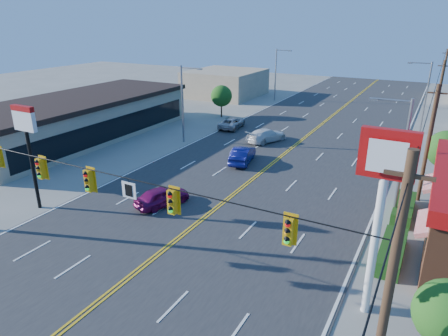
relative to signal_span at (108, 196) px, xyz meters
The scene contains 20 objects.
ground 4.89m from the signal_span, ahead, with size 160.00×160.00×0.00m, color gray.
road 20.58m from the signal_span, 89.66° to the left, with size 20.00×120.00×0.06m, color #2D2D30.
signal_span is the anchor object (origin of this frame).
kfc_pylon 11.87m from the signal_span, 19.78° to the left, with size 2.20×0.36×8.50m.
strip_mall 28.46m from the signal_span, 140.56° to the left, with size 10.40×26.40×4.40m.
pizza_hut_sign 11.60m from the signal_span, 159.81° to the left, with size 1.90×0.30×6.85m.
streetlight_se 17.76m from the signal_span, 52.06° to the left, with size 2.55×0.25×8.00m.
streetlight_ne 39.54m from the signal_span, 73.98° to the left, with size 2.55×0.25×8.00m.
streetlight_sw 24.46m from the signal_span, 115.88° to the left, with size 2.55×0.25×8.00m.
streetlight_nw 49.17m from the signal_span, 102.54° to the left, with size 2.55×0.25×8.00m.
utility_pole_near 21.82m from the signal_span, 55.61° to the left, with size 0.28×0.28×8.40m, color #47301E.
utility_pole_mid 38.06m from the signal_span, 71.11° to the left, with size 0.28×0.28×8.40m, color #47301E.
utility_pole_far 55.39m from the signal_span, 77.15° to the left, with size 0.28×0.28×8.40m, color #47301E.
tree_kfc_rear 25.95m from the signal_span, 58.24° to the left, with size 2.94×2.94×4.41m.
tree_west 36.42m from the signal_span, 110.75° to the left, with size 2.80×2.80×4.20m.
bld_west_far 52.03m from the signal_span, 112.50° to the left, with size 11.00×12.00×4.20m, color tan.
car_magenta 9.94m from the signal_span, 112.63° to the left, with size 1.60×3.98×1.36m, color #750D4C.
car_blue 19.61m from the signal_span, 97.25° to the left, with size 1.55×4.44×1.46m, color navy.
car_white 26.66m from the signal_span, 96.65° to the left, with size 1.95×4.80×1.39m, color silver.
car_silver 30.93m from the signal_span, 106.83° to the left, with size 2.14×4.64×1.29m, color #A9A9AE.
Camera 1 is at (12.41, -11.96, 12.48)m, focal length 32.00 mm.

